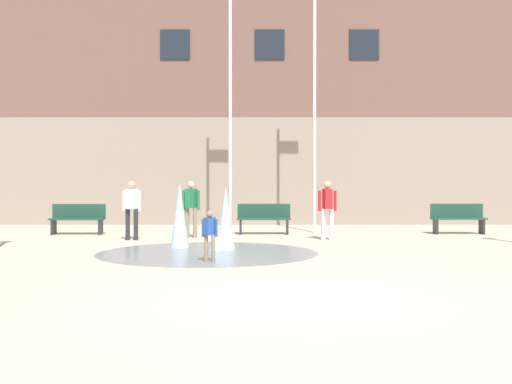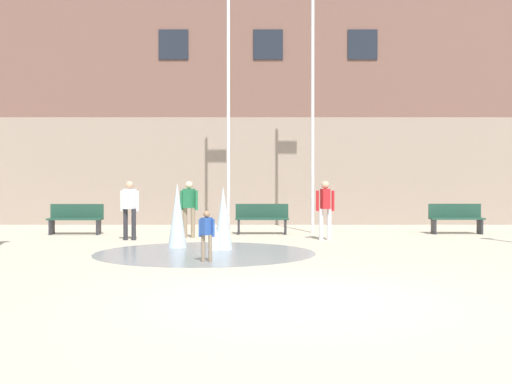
# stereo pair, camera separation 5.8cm
# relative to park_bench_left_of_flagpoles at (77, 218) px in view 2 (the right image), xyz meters

# --- Properties ---
(ground_plane) EXTENTS (100.00, 100.00, 0.00)m
(ground_plane) POSITION_rel_park_bench_left_of_flagpoles_xyz_m (5.85, -10.13, -0.48)
(ground_plane) COLOR #BCB299
(library_building) EXTENTS (36.00, 6.05, 8.89)m
(library_building) POSITION_rel_park_bench_left_of_flagpoles_xyz_m (5.85, 7.33, 3.96)
(library_building) COLOR gray
(library_building) RESTS_ON ground
(splash_fountain) EXTENTS (4.81, 4.81, 1.54)m
(splash_fountain) POSITION_rel_park_bench_left_of_flagpoles_xyz_m (4.15, -4.22, 0.07)
(splash_fountain) COLOR gray
(splash_fountain) RESTS_ON ground
(park_bench_left_of_flagpoles) EXTENTS (1.60, 0.44, 0.91)m
(park_bench_left_of_flagpoles) POSITION_rel_park_bench_left_of_flagpoles_xyz_m (0.00, 0.00, 0.00)
(park_bench_left_of_flagpoles) COLOR #28282D
(park_bench_left_of_flagpoles) RESTS_ON ground
(park_bench_center) EXTENTS (1.60, 0.44, 0.91)m
(park_bench_center) POSITION_rel_park_bench_left_of_flagpoles_xyz_m (5.58, 0.12, 0.00)
(park_bench_center) COLOR #28282D
(park_bench_center) RESTS_ON ground
(park_bench_far_right) EXTENTS (1.60, 0.44, 0.91)m
(park_bench_far_right) POSITION_rel_park_bench_left_of_flagpoles_xyz_m (11.47, 0.24, 0.00)
(park_bench_far_right) COLOR #28282D
(park_bench_far_right) RESTS_ON ground
(child_with_pink_shirt) EXTENTS (0.31, 0.24, 0.99)m
(child_with_pink_shirt) POSITION_rel_park_bench_left_of_flagpoles_xyz_m (4.45, -6.41, 0.10)
(child_with_pink_shirt) COLOR #89755B
(child_with_pink_shirt) RESTS_ON ground
(adult_watching) EXTENTS (0.50, 0.39, 1.59)m
(adult_watching) POSITION_rel_park_bench_left_of_flagpoles_xyz_m (2.00, -1.83, 0.45)
(adult_watching) COLOR #28282D
(adult_watching) RESTS_ON ground
(adult_near_bench) EXTENTS (0.50, 0.39, 1.59)m
(adult_near_bench) POSITION_rel_park_bench_left_of_flagpoles_xyz_m (3.52, -1.14, 0.45)
(adult_near_bench) COLOR #89755B
(adult_near_bench) RESTS_ON ground
(teen_by_trashcan) EXTENTS (0.50, 0.37, 1.59)m
(teen_by_trashcan) POSITION_rel_park_bench_left_of_flagpoles_xyz_m (7.27, -1.76, 0.45)
(teen_by_trashcan) COLOR silver
(teen_by_trashcan) RESTS_ON ground
(flagpole_left) EXTENTS (0.80, 0.10, 8.50)m
(flagpole_left) POSITION_rel_park_bench_left_of_flagpoles_xyz_m (4.57, 0.67, 4.02)
(flagpole_left) COLOR silver
(flagpole_left) RESTS_ON ground
(flagpole_right) EXTENTS (0.80, 0.10, 8.82)m
(flagpole_right) POSITION_rel_park_bench_left_of_flagpoles_xyz_m (7.18, 0.67, 4.18)
(flagpole_right) COLOR silver
(flagpole_right) RESTS_ON ground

